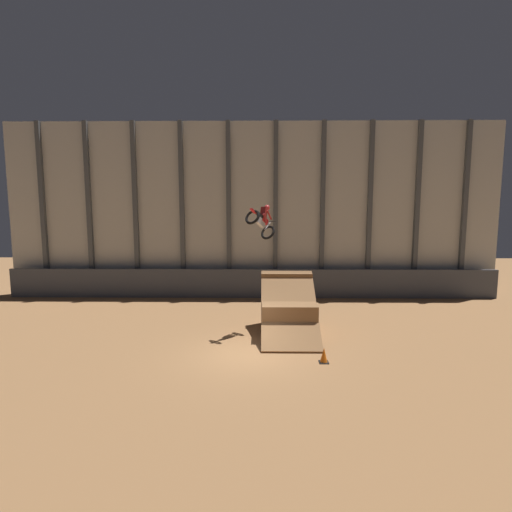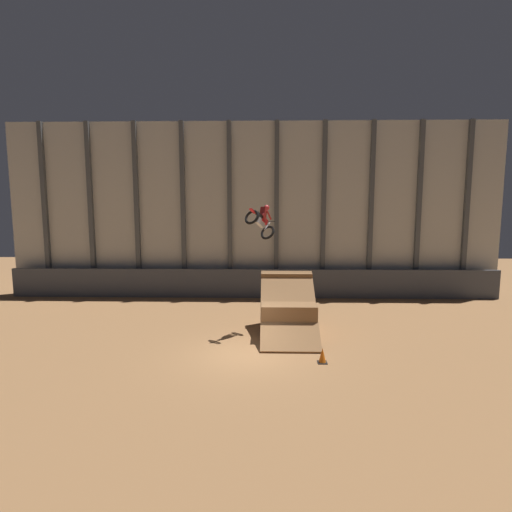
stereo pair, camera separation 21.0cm
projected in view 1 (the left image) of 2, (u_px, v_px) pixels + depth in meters
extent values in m
plane|color=#996B42|center=(246.00, 355.00, 15.88)|extent=(60.00, 60.00, 0.00)
cube|color=beige|center=(252.00, 210.00, 26.04)|extent=(32.00, 0.12, 11.27)
cube|color=#4C5156|center=(43.00, 210.00, 26.03)|extent=(0.28, 0.28, 11.27)
cube|color=#4C5156|center=(89.00, 210.00, 25.99)|extent=(0.28, 0.28, 11.27)
cube|color=#4C5156|center=(135.00, 210.00, 25.95)|extent=(0.28, 0.28, 11.27)
cube|color=#4C5156|center=(182.00, 210.00, 25.91)|extent=(0.28, 0.28, 11.27)
cube|color=#4C5156|center=(229.00, 210.00, 25.86)|extent=(0.28, 0.28, 11.27)
cube|color=#4C5156|center=(276.00, 210.00, 25.82)|extent=(0.28, 0.28, 11.27)
cube|color=#4C5156|center=(323.00, 210.00, 25.78)|extent=(0.28, 0.28, 11.27)
cube|color=#4C5156|center=(370.00, 210.00, 25.74)|extent=(0.28, 0.28, 11.27)
cube|color=#4C5156|center=(417.00, 210.00, 25.69)|extent=(0.28, 0.28, 11.27)
cube|color=#4C5156|center=(464.00, 210.00, 25.65)|extent=(0.28, 0.28, 11.27)
cube|color=#474C56|center=(252.00, 283.00, 25.71)|extent=(31.36, 0.20, 1.86)
cube|color=olive|center=(288.00, 316.00, 18.66)|extent=(2.45, 2.92, 1.56)
cube|color=olive|center=(286.00, 299.00, 19.80)|extent=(2.50, 0.50, 2.60)
cube|color=#996B42|center=(289.00, 308.00, 17.98)|extent=(2.50, 4.27, 2.77)
torus|color=black|center=(268.00, 233.00, 18.72)|extent=(0.87, 0.82, 0.68)
torus|color=black|center=(252.00, 217.00, 17.69)|extent=(0.87, 0.82, 0.68)
cube|color=#B7B7BC|center=(261.00, 222.00, 18.20)|extent=(0.49, 0.58, 0.51)
cube|color=red|center=(264.00, 220.00, 18.39)|extent=(0.46, 0.52, 0.44)
cube|color=black|center=(260.00, 215.00, 18.10)|extent=(0.45, 0.53, 0.40)
cube|color=red|center=(253.00, 211.00, 17.69)|extent=(0.31, 0.35, 0.24)
cylinder|color=#B7B7BC|center=(268.00, 226.00, 18.66)|extent=(0.33, 0.42, 0.37)
cylinder|color=black|center=(269.00, 221.00, 18.71)|extent=(0.66, 0.08, 0.04)
cube|color=maroon|center=(264.00, 213.00, 18.34)|extent=(0.40, 0.41, 0.53)
sphere|color=red|center=(267.00, 208.00, 18.51)|extent=(0.42, 0.44, 0.36)
cylinder|color=maroon|center=(261.00, 218.00, 18.37)|extent=(0.25, 0.28, 0.43)
cylinder|color=maroon|center=(265.00, 218.00, 18.23)|extent=(0.25, 0.28, 0.43)
cylinder|color=maroon|center=(264.00, 215.00, 18.62)|extent=(0.29, 0.36, 0.46)
cylinder|color=maroon|center=(269.00, 215.00, 18.42)|extent=(0.29, 0.36, 0.46)
cube|color=black|center=(324.00, 362.00, 15.09)|extent=(0.36, 0.36, 0.03)
cone|color=orange|center=(324.00, 355.00, 15.05)|extent=(0.28, 0.28, 0.55)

